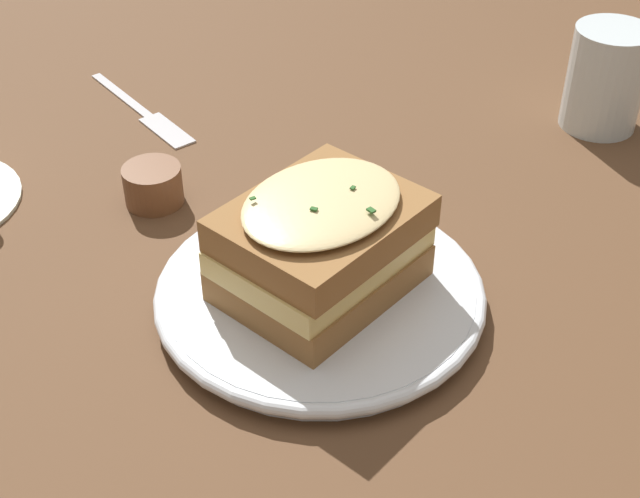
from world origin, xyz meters
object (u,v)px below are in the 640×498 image
sandwich (321,244)px  fork (149,116)px  dinner_plate (320,294)px  condiment_pot (153,185)px  water_glass (606,78)px

sandwich → fork: (0.23, -0.21, -0.05)m
dinner_plate → sandwich: (-0.00, -0.00, 0.04)m
fork → condiment_pot: 0.14m
fork → condiment_pot: bearing=62.5°
sandwich → fork: bearing=-41.8°
sandwich → condiment_pot: size_ratio=3.31×
sandwich → condiment_pot: (0.17, -0.08, -0.04)m
dinner_plate → water_glass: (-0.17, -0.32, 0.04)m
sandwich → dinner_plate: bearing=11.3°
dinner_plate → sandwich: sandwich is taller
water_glass → condiment_pot: 0.41m
sandwich → fork: size_ratio=1.03×
dinner_plate → condiment_pot: (0.17, -0.08, 0.01)m
dinner_plate → sandwich: bearing=-168.7°
water_glass → condiment_pot: water_glass is taller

